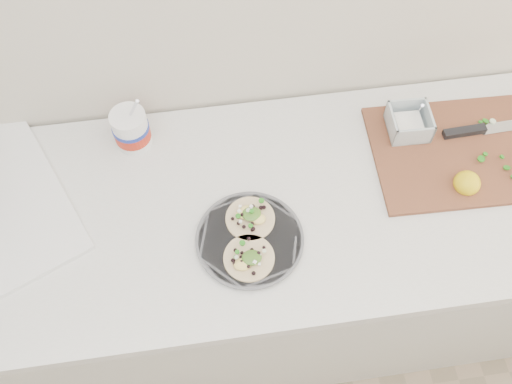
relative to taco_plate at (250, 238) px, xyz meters
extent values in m
cube|color=beige|center=(-0.14, 0.41, 0.38)|extent=(3.50, 0.05, 2.60)
cube|color=silver|center=(-0.14, 0.12, -0.49)|extent=(2.40, 0.62, 0.86)
cube|color=silver|center=(-0.14, 0.10, -0.04)|extent=(2.44, 0.66, 0.04)
cylinder|color=#54555B|center=(0.00, 0.00, -0.01)|extent=(0.25, 0.25, 0.01)
cylinder|color=#54555B|center=(0.00, 0.00, -0.01)|extent=(0.26, 0.26, 0.00)
cylinder|color=white|center=(-0.27, 0.34, 0.04)|extent=(0.09, 0.09, 0.11)
cylinder|color=#B52614|center=(-0.27, 0.34, 0.03)|extent=(0.10, 0.10, 0.04)
cylinder|color=#192D99|center=(-0.27, 0.34, 0.05)|extent=(0.10, 0.10, 0.01)
cube|color=brown|center=(0.60, 0.18, -0.01)|extent=(0.50, 0.36, 0.01)
cube|color=white|center=(0.47, 0.27, 0.01)|extent=(0.07, 0.07, 0.03)
ellipsoid|color=yellow|center=(0.57, 0.07, 0.01)|extent=(0.07, 0.07, 0.06)
cube|color=silver|center=(0.75, 0.24, 0.00)|extent=(0.18, 0.04, 0.00)
cube|color=black|center=(0.62, 0.23, 0.00)|extent=(0.12, 0.03, 0.02)
camera|label=1|loc=(-0.07, -0.60, 1.24)|focal=40.00mm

